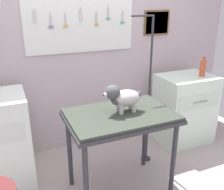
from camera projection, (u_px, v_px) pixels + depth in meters
name	position (u px, v px, depth m)	size (l,w,h in m)	color
rear_wall_panel	(86.00, 55.00, 3.01)	(4.00, 0.09, 2.30)	#BEAEB1
grooming_table	(120.00, 122.00, 2.26)	(0.96, 0.64, 0.83)	#2D2D33
grooming_arm	(148.00, 99.00, 2.73)	(0.30, 0.11, 1.63)	#2D2D33
dog	(122.00, 97.00, 2.21)	(0.37, 0.17, 0.26)	silver
cabinet_right	(184.00, 109.00, 3.29)	(0.68, 0.54, 0.89)	white
soda_bottle	(203.00, 67.00, 3.08)	(0.07, 0.07, 0.24)	#B74C2A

